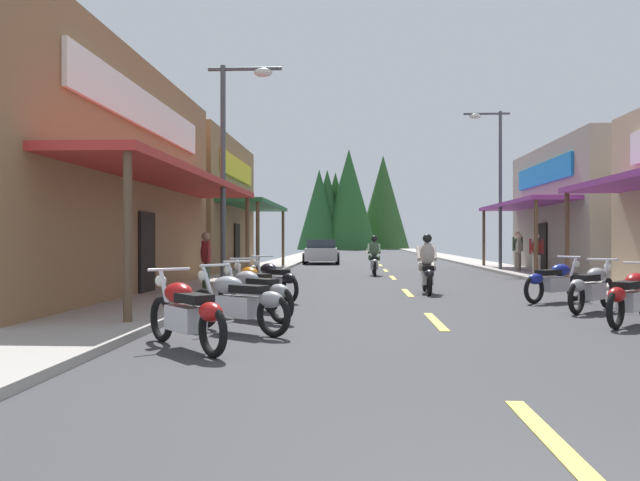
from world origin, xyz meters
TOP-DOWN VIEW (x-y plane):
  - ground at (0.00, 34.72)m, footprint 9.04×99.44m
  - sidewalk_left at (-5.56, 34.72)m, footprint 2.08×99.44m
  - sidewalk_right at (5.56, 34.72)m, footprint 2.08×99.44m
  - centerline_dashes at (0.00, 37.35)m, footprint 0.16×71.88m
  - storefront_left_far at (-10.20, 25.18)m, footprint 9.08×9.75m
  - streetlamp_left at (-4.63, 14.39)m, footprint 1.98×0.30m
  - streetlamp_right at (4.66, 25.52)m, footprint 1.98×0.30m
  - motorcycle_parked_right_1 at (3.19, 8.36)m, footprint 1.48×1.68m
  - motorcycle_parked_right_2 at (3.27, 10.33)m, footprint 1.50×1.66m
  - motorcycle_parked_right_3 at (3.13, 12.21)m, footprint 1.77×1.37m
  - motorcycle_parked_left_0 at (-3.58, 5.66)m, footprint 1.47×1.69m
  - motorcycle_parked_left_1 at (-3.17, 7.15)m, footprint 1.81×1.31m
  - motorcycle_parked_left_2 at (-3.17, 8.74)m, footprint 1.63×1.54m
  - motorcycle_parked_left_3 at (-3.45, 10.40)m, footprint 1.31×1.81m
  - motorcycle_parked_left_4 at (-3.28, 12.24)m, footprint 1.39×1.75m
  - rider_cruising_lead at (0.50, 14.38)m, footprint 0.60×2.14m
  - rider_cruising_trailing at (-0.63, 22.56)m, footprint 0.60×2.14m
  - pedestrian_by_shop at (5.54, 25.03)m, footprint 0.50×0.41m
  - pedestrian_browsing at (5.31, 23.93)m, footprint 0.38×0.53m
  - pedestrian_waiting at (5.40, 21.75)m, footprint 0.56×0.32m
  - pedestrian_strolling at (-5.12, 13.26)m, footprint 0.40×0.51m
  - parked_car_curbside at (-3.32, 34.34)m, footprint 2.17×4.36m
  - treeline_backdrop at (-2.75, 84.30)m, footprint 15.54×13.57m

SIDE VIEW (x-z plane):
  - ground at x=0.00m, z-range -0.10..0.00m
  - centerline_dashes at x=0.00m, z-range 0.00..0.01m
  - sidewalk_left at x=-5.56m, z-range 0.00..0.12m
  - sidewalk_right at x=5.56m, z-range 0.00..0.12m
  - motorcycle_parked_right_1 at x=3.19m, z-range -0.03..1.01m
  - motorcycle_parked_right_2 at x=3.27m, z-range -0.03..1.01m
  - motorcycle_parked_right_3 at x=3.13m, z-range -0.03..1.01m
  - motorcycle_parked_left_0 at x=-3.58m, z-range -0.03..1.01m
  - motorcycle_parked_left_1 at x=-3.17m, z-range -0.03..1.01m
  - motorcycle_parked_left_2 at x=-3.17m, z-range -0.03..1.01m
  - motorcycle_parked_left_3 at x=-3.45m, z-range -0.03..1.01m
  - motorcycle_parked_left_4 at x=-3.28m, z-range -0.03..1.01m
  - rider_cruising_lead at x=0.50m, z-range -0.13..1.44m
  - rider_cruising_trailing at x=-0.63m, z-range -0.13..1.44m
  - parked_car_curbside at x=-3.32m, z-range -0.01..1.39m
  - pedestrian_strolling at x=-5.12m, z-range 0.12..1.73m
  - pedestrian_browsing at x=5.31m, z-range 0.13..1.78m
  - pedestrian_waiting at x=5.40m, z-range 0.13..1.79m
  - pedestrian_by_shop at x=5.54m, z-range 0.14..1.89m
  - storefront_left_far at x=-10.20m, z-range 0.00..5.77m
  - streetlamp_left at x=-4.63m, z-range 0.92..6.99m
  - streetlamp_right at x=4.66m, z-range 0.96..7.94m
  - treeline_backdrop at x=-2.75m, z-range -0.85..12.62m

